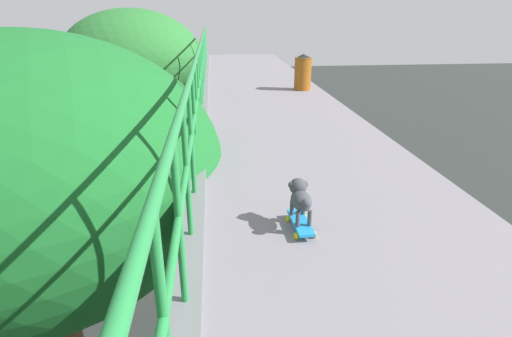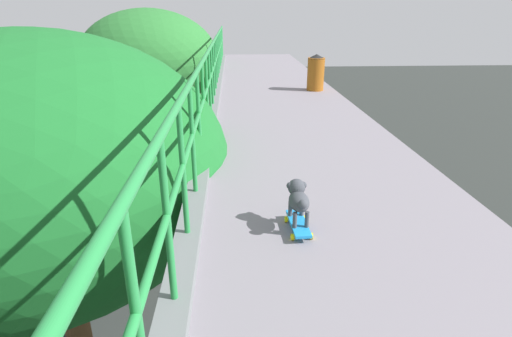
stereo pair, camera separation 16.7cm
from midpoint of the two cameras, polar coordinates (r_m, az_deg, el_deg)
name	(u,v)px [view 2 (the right image)]	position (r m, az deg, el deg)	size (l,w,h in m)	color
car_blue_fifth	(42,280)	(13.40, -27.92, -13.97)	(1.81, 3.89, 1.37)	#203199
car_red_taxi_seventh	(111,187)	(18.41, -19.77, -2.52)	(1.83, 4.26, 1.65)	red
city_bus	(104,101)	(30.18, -20.78, 8.98)	(2.70, 10.02, 3.43)	#AF0F21
roadside_tree_mid	(44,170)	(5.97, -27.34, -0.25)	(4.93, 4.93, 7.73)	brown
roadside_tree_far	(150,61)	(14.29, -14.58, 14.60)	(4.58, 4.58, 7.97)	#4F3226
toy_skateboard	(298,224)	(3.45, 7.47, -7.89)	(0.20, 0.46, 0.08)	#1E8DDD
small_dog	(298,197)	(3.39, 7.47, -4.15)	(0.18, 0.40, 0.34)	#3D4147
litter_bin	(316,72)	(9.53, 9.06, 13.47)	(0.39, 0.39, 0.82)	#955014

